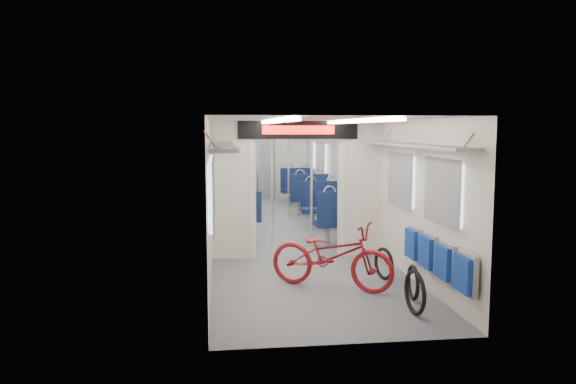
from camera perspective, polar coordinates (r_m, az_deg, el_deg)
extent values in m
plane|color=#515456|center=(11.64, -0.46, -4.30)|extent=(12.00, 12.00, 0.00)
cube|color=silver|center=(11.40, -7.73, 1.26)|extent=(0.02, 12.00, 2.30)
cube|color=silver|center=(11.74, 6.58, 1.42)|extent=(0.02, 12.00, 2.30)
cube|color=silver|center=(17.43, -2.78, 3.09)|extent=(2.90, 0.02, 2.30)
cube|color=silver|center=(5.61, 6.75, -4.08)|extent=(2.90, 0.02, 2.30)
cube|color=silver|center=(11.43, -0.47, 7.10)|extent=(2.90, 12.00, 0.02)
cube|color=white|center=(11.38, -3.24, 6.94)|extent=(0.12, 11.40, 0.04)
cube|color=white|center=(11.51, 2.27, 6.94)|extent=(0.12, 11.40, 0.04)
cube|color=silver|center=(9.43, -5.84, -0.71)|extent=(0.65, 0.18, 2.00)
cube|color=silver|center=(9.74, 7.51, -0.50)|extent=(0.65, 0.18, 2.00)
cube|color=silver|center=(9.45, 0.96, 6.33)|extent=(2.90, 0.18, 0.30)
cylinder|color=silver|center=(9.44, -3.87, -0.69)|extent=(0.20, 0.20, 2.00)
cylinder|color=silver|center=(9.67, 5.64, -0.54)|extent=(0.20, 0.20, 2.00)
cube|color=black|center=(9.34, 1.05, 6.32)|extent=(2.00, 0.03, 0.30)
cube|color=#FF0C07|center=(9.31, 1.08, 6.32)|extent=(1.20, 0.02, 0.14)
cube|color=silver|center=(6.60, -7.85, -0.32)|extent=(0.04, 1.00, 0.75)
cube|color=silver|center=(7.15, 15.54, 0.02)|extent=(0.04, 1.00, 0.75)
cube|color=silver|center=(8.19, -7.73, 0.99)|extent=(0.04, 1.00, 0.75)
cube|color=silver|center=(8.64, 11.46, 1.20)|extent=(0.04, 1.00, 0.75)
cube|color=silver|center=(10.88, -7.61, 2.34)|extent=(0.04, 1.00, 0.75)
cube|color=silver|center=(11.22, 7.06, 2.47)|extent=(0.04, 1.00, 0.75)
cube|color=silver|center=(12.78, -7.56, 2.94)|extent=(0.04, 1.00, 0.75)
cube|color=silver|center=(13.07, 5.01, 3.05)|extent=(0.04, 1.00, 0.75)
cube|color=silver|center=(14.67, -7.52, 3.39)|extent=(0.04, 1.00, 0.75)
cube|color=silver|center=(14.93, 3.47, 3.49)|extent=(0.04, 1.00, 0.75)
cube|color=silver|center=(16.47, -7.49, 3.72)|extent=(0.04, 1.00, 0.75)
cube|color=silver|center=(16.70, 2.33, 3.81)|extent=(0.04, 1.00, 0.75)
cube|color=gray|center=(7.36, -6.68, 4.68)|extent=(0.30, 3.60, 0.04)
cube|color=gray|center=(7.81, 12.38, 4.68)|extent=(0.30, 3.60, 0.04)
cube|color=gray|center=(13.35, -6.93, 5.46)|extent=(0.30, 7.60, 0.04)
cube|color=gray|center=(13.61, 3.88, 5.51)|extent=(0.30, 7.60, 0.04)
cube|color=gray|center=(17.38, -2.77, 2.59)|extent=(0.90, 0.05, 2.00)
imported|color=maroon|center=(7.69, 4.43, -6.42)|extent=(1.81, 1.43, 0.92)
cube|color=gray|center=(6.54, 17.78, -7.94)|extent=(0.06, 0.42, 0.47)
cube|color=navy|center=(6.52, 17.30, -7.98)|extent=(0.06, 0.38, 0.40)
cube|color=gray|center=(7.03, 15.89, -6.88)|extent=(0.06, 0.42, 0.47)
cube|color=navy|center=(7.01, 15.43, -6.91)|extent=(0.06, 0.38, 0.40)
cube|color=gray|center=(7.53, 14.24, -5.96)|extent=(0.06, 0.42, 0.47)
cube|color=navy|center=(7.50, 13.81, -5.98)|extent=(0.06, 0.38, 0.40)
cube|color=gray|center=(8.03, 12.81, -5.14)|extent=(0.06, 0.42, 0.47)
cube|color=navy|center=(8.01, 12.40, -5.16)|extent=(0.06, 0.38, 0.40)
torus|color=black|center=(6.82, 12.76, -10.11)|extent=(0.10, 0.54, 0.54)
torus|color=black|center=(7.39, 12.58, -9.15)|extent=(0.08, 0.46, 0.46)
torus|color=black|center=(8.26, 9.71, -7.36)|extent=(0.18, 0.47, 0.47)
cube|color=#0D183A|center=(11.13, -3.82, -2.72)|extent=(0.41, 0.38, 0.10)
cylinder|color=gray|center=(11.16, -3.81, -3.86)|extent=(0.10, 0.10, 0.35)
cube|color=#0D183A|center=(10.93, -3.78, -1.29)|extent=(0.41, 0.07, 0.50)
torus|color=silver|center=(10.90, -3.79, 0.01)|extent=(0.21, 0.03, 0.21)
cube|color=#0D183A|center=(12.65, -4.23, -1.61)|extent=(0.41, 0.38, 0.10)
cylinder|color=gray|center=(12.68, -4.22, -2.61)|extent=(0.10, 0.10, 0.35)
cube|color=#0D183A|center=(12.77, -4.28, -0.18)|extent=(0.41, 0.07, 0.50)
torus|color=silver|center=(12.74, -4.29, 0.94)|extent=(0.21, 0.03, 0.21)
cube|color=#0D183A|center=(11.11, -6.24, -2.76)|extent=(0.41, 0.38, 0.10)
cylinder|color=gray|center=(11.15, -6.22, -3.90)|extent=(0.10, 0.10, 0.35)
cube|color=#0D183A|center=(10.91, -6.24, -1.33)|extent=(0.41, 0.07, 0.50)
torus|color=silver|center=(10.88, -6.26, -0.03)|extent=(0.21, 0.03, 0.21)
cube|color=#0D183A|center=(12.64, -6.36, -1.64)|extent=(0.41, 0.38, 0.10)
cylinder|color=gray|center=(12.67, -6.35, -2.65)|extent=(0.10, 0.10, 0.35)
cube|color=#0D183A|center=(12.75, -6.39, -0.21)|extent=(0.41, 0.07, 0.50)
torus|color=silver|center=(12.72, -6.40, 0.91)|extent=(0.21, 0.03, 0.21)
cube|color=#0D183A|center=(10.57, 4.04, -3.21)|extent=(0.46, 0.43, 0.10)
cylinder|color=gray|center=(10.61, 4.03, -4.41)|extent=(0.10, 0.10, 0.35)
cube|color=#0D183A|center=(10.35, 4.24, -1.55)|extent=(0.46, 0.08, 0.57)
torus|color=silver|center=(10.31, 4.26, 0.01)|extent=(0.23, 0.03, 0.23)
cube|color=#0D183A|center=(12.27, 2.45, -1.85)|extent=(0.46, 0.43, 0.10)
cylinder|color=gray|center=(12.31, 2.44, -2.88)|extent=(0.10, 0.10, 0.35)
cube|color=#0D183A|center=(12.40, 2.32, -0.21)|extent=(0.46, 0.08, 0.57)
torus|color=silver|center=(12.37, 2.32, 1.10)|extent=(0.23, 0.03, 0.23)
cube|color=#0D183A|center=(10.67, 6.52, -3.14)|extent=(0.46, 0.43, 0.10)
cylinder|color=gray|center=(10.71, 6.50, -4.33)|extent=(0.10, 0.10, 0.35)
cube|color=#0D183A|center=(10.45, 6.77, -1.50)|extent=(0.46, 0.08, 0.57)
torus|color=silver|center=(10.41, 6.79, 0.05)|extent=(0.23, 0.03, 0.23)
cube|color=#0D183A|center=(12.36, 4.60, -1.80)|extent=(0.46, 0.43, 0.10)
cylinder|color=gray|center=(12.39, 4.59, -2.83)|extent=(0.10, 0.10, 0.35)
cube|color=#0D183A|center=(12.49, 4.45, -0.17)|extent=(0.46, 0.08, 0.57)
torus|color=silver|center=(12.46, 4.46, 1.12)|extent=(0.23, 0.03, 0.23)
cube|color=#0D183A|center=(14.33, -4.59, -0.66)|extent=(0.49, 0.45, 0.10)
cylinder|color=gray|center=(14.36, -4.58, -1.55)|extent=(0.10, 0.10, 0.35)
cube|color=#0D183A|center=(14.11, -4.56, 0.65)|extent=(0.49, 0.09, 0.59)
torus|color=silver|center=(14.08, -4.57, 1.85)|extent=(0.24, 0.03, 0.24)
cube|color=#0D183A|center=(16.16, -4.89, 0.14)|extent=(0.49, 0.45, 0.10)
cylinder|color=gray|center=(16.18, -4.88, -0.65)|extent=(0.10, 0.10, 0.35)
cube|color=#0D183A|center=(16.30, -4.92, 1.43)|extent=(0.49, 0.09, 0.59)
torus|color=silver|center=(16.28, -4.93, 2.47)|extent=(0.24, 0.03, 0.24)
cube|color=#0D183A|center=(14.32, -6.46, -0.69)|extent=(0.49, 0.45, 0.10)
cylinder|color=gray|center=(14.35, -6.45, -1.58)|extent=(0.10, 0.10, 0.35)
cube|color=#0D183A|center=(14.10, -6.47, 0.62)|extent=(0.49, 0.09, 0.59)
torus|color=silver|center=(14.07, -6.49, 1.83)|extent=(0.24, 0.03, 0.24)
cube|color=#0D183A|center=(16.14, -6.55, 0.12)|extent=(0.49, 0.45, 0.10)
cylinder|color=gray|center=(16.17, -6.54, -0.67)|extent=(0.10, 0.10, 0.35)
cube|color=#0D183A|center=(16.29, -6.58, 1.40)|extent=(0.49, 0.09, 0.59)
torus|color=silver|center=(16.27, -6.59, 2.45)|extent=(0.24, 0.03, 0.24)
cube|color=#0D183A|center=(14.17, 1.13, -0.72)|extent=(0.49, 0.45, 0.10)
cylinder|color=gray|center=(14.20, 1.13, -1.62)|extent=(0.10, 0.10, 0.35)
cube|color=#0D183A|center=(13.95, 1.24, 0.60)|extent=(0.49, 0.09, 0.59)
torus|color=silver|center=(13.93, 1.25, 1.82)|extent=(0.24, 0.03, 0.24)
cube|color=#0D183A|center=(15.98, 0.18, 0.10)|extent=(0.49, 0.45, 0.10)
cylinder|color=gray|center=(16.01, 0.18, -0.70)|extent=(0.10, 0.10, 0.35)
cube|color=#0D183A|center=(16.13, 0.09, 1.39)|extent=(0.49, 0.09, 0.59)
torus|color=silver|center=(16.10, 0.10, 2.45)|extent=(0.24, 0.03, 0.24)
cube|color=#0D183A|center=(14.25, 3.00, -0.69)|extent=(0.49, 0.45, 0.10)
cylinder|color=gray|center=(14.28, 3.00, -1.59)|extent=(0.10, 0.10, 0.35)
cube|color=#0D183A|center=(14.03, 3.14, 0.62)|extent=(0.49, 0.09, 0.59)
torus|color=silver|center=(14.00, 3.15, 1.83)|extent=(0.24, 0.03, 0.24)
cube|color=#0D183A|center=(16.05, 1.84, 0.12)|extent=(0.49, 0.45, 0.10)
cylinder|color=gray|center=(16.07, 1.84, -0.68)|extent=(0.10, 0.10, 0.35)
cube|color=#0D183A|center=(16.19, 1.75, 1.41)|extent=(0.49, 0.09, 0.59)
torus|color=silver|center=(16.17, 1.75, 2.46)|extent=(0.24, 0.03, 0.24)
cylinder|color=silver|center=(10.05, -1.65, 0.62)|extent=(0.04, 0.04, 2.30)
cylinder|color=silver|center=(10.36, 2.41, 0.79)|extent=(0.05, 0.05, 2.30)
cylinder|color=silver|center=(13.18, -3.11, 2.00)|extent=(0.04, 0.04, 2.30)
cylinder|color=silver|center=(13.02, 0.04, 1.96)|extent=(0.04, 0.04, 2.30)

